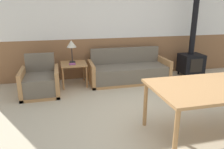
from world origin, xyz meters
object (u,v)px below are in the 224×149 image
side_table (74,66)px  table_lamp (71,45)px  dining_table (213,90)px  wood_stove (192,53)px  armchair (41,83)px  couch (129,72)px

side_table → table_lamp: table_lamp is taller
dining_table → wood_stove: (1.40, 2.65, -0.08)m
armchair → table_lamp: (0.73, 0.53, 0.71)m
table_lamp → dining_table: bearing=-57.3°
armchair → dining_table: armchair is taller
side_table → couch: bearing=-3.3°
couch → wood_stove: 1.83m
armchair → side_table: armchair is taller
armchair → wood_stove: bearing=-1.3°
couch → side_table: 1.37m
armchair → side_table: 0.88m
wood_stove → table_lamp: bearing=178.1°
table_lamp → wood_stove: (3.16, -0.11, -0.34)m
dining_table → armchair: bearing=138.3°
table_lamp → wood_stove: size_ratio=0.21×
armchair → table_lamp: size_ratio=1.56×
dining_table → wood_stove: 2.99m
dining_table → wood_stove: bearing=62.2°
armchair → side_table: (0.75, 0.42, 0.20)m
side_table → wood_stove: bearing=-0.0°
wood_stove → side_table: bearing=180.0°
side_table → armchair: bearing=-150.4°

